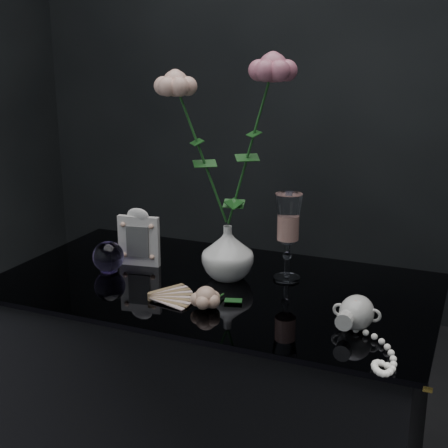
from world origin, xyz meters
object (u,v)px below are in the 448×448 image
at_px(wine_glass, 288,237).
at_px(paperweight, 108,257).
at_px(picture_frame, 139,237).
at_px(loose_rose, 206,298).
at_px(vase, 228,252).
at_px(pearl_jar, 357,311).

distance_m(wine_glass, paperweight, 0.46).
relative_size(picture_frame, loose_rose, 1.04).
xyz_separation_m(vase, wine_glass, (0.14, 0.05, 0.04)).
bearing_deg(wine_glass, picture_frame, -172.54).
xyz_separation_m(picture_frame, loose_rose, (0.28, -0.19, -0.05)).
height_order(vase, pearl_jar, vase).
bearing_deg(pearl_jar, vase, 156.16).
relative_size(loose_rose, pearl_jar, 0.58).
distance_m(vase, pearl_jar, 0.39).
distance_m(paperweight, loose_rose, 0.34).
xyz_separation_m(picture_frame, paperweight, (-0.05, -0.07, -0.04)).
bearing_deg(loose_rose, pearl_jar, 18.38).
xyz_separation_m(wine_glass, pearl_jar, (0.21, -0.21, -0.07)).
bearing_deg(wine_glass, loose_rose, -114.40).
bearing_deg(vase, loose_rose, -81.72).
xyz_separation_m(loose_rose, pearl_jar, (0.32, 0.03, 0.01)).
xyz_separation_m(vase, loose_rose, (0.03, -0.19, -0.04)).
height_order(picture_frame, pearl_jar, picture_frame).
bearing_deg(picture_frame, paperweight, -131.50).
bearing_deg(loose_rose, vase, 111.33).
xyz_separation_m(vase, picture_frame, (-0.25, 0.00, 0.01)).
relative_size(wine_glass, picture_frame, 1.40).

